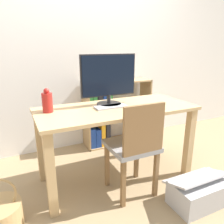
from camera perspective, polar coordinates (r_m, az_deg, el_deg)
name	(u,v)px	position (r m, az deg, el deg)	size (l,w,h in m)	color
ground_plane	(116,176)	(2.36, 1.08, -16.34)	(10.00, 10.00, 0.00)	#997F5B
wall_back	(83,45)	(2.85, -7.56, 16.87)	(8.00, 0.05, 2.60)	white
desk	(116,121)	(2.09, 1.17, -2.33)	(1.49, 0.65, 0.74)	tan
monitor	(109,78)	(2.09, -0.86, 8.84)	(0.56, 0.24, 0.48)	#232326
keyboard	(111,107)	(2.04, -0.35, 1.38)	(0.30, 0.13, 0.02)	#B2B2B7
vase	(47,102)	(1.96, -16.55, 2.58)	(0.09, 0.09, 0.21)	#B2231E
chair	(135,145)	(1.89, 6.01, -8.60)	(0.40, 0.40, 0.88)	gray
bookshelf	(106,115)	(2.90, -1.70, -0.87)	(0.91, 0.28, 0.86)	tan
storage_box	(199,191)	(2.10, 21.85, -18.71)	(0.51, 0.33, 0.27)	#B2B2B7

